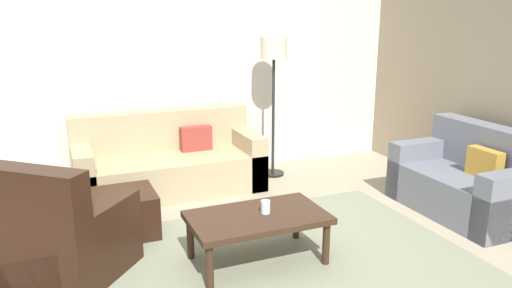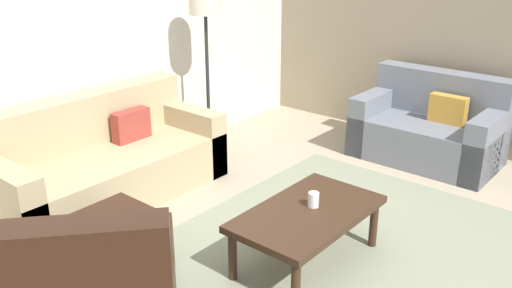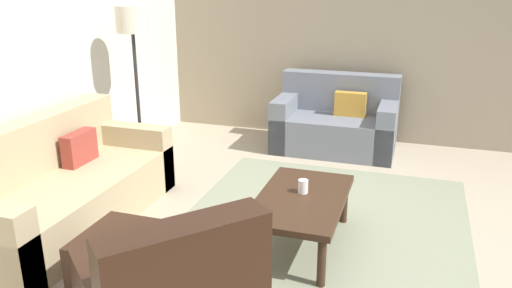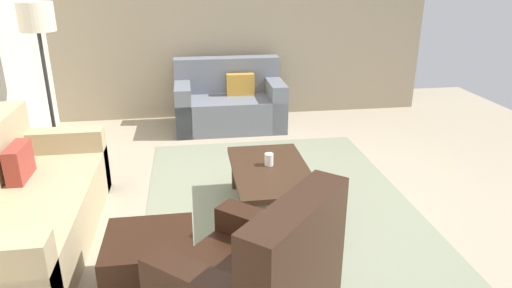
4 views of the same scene
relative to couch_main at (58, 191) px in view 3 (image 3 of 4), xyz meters
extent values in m
plane|color=tan|center=(0.20, -2.10, -0.30)|extent=(8.00, 8.00, 0.00)
cube|color=silver|center=(0.20, 0.50, 1.10)|extent=(6.00, 0.12, 2.80)
cube|color=gray|center=(3.20, -2.10, 1.10)|extent=(0.12, 5.20, 2.80)
cube|color=gray|center=(0.20, -2.10, -0.29)|extent=(3.58, 2.36, 0.01)
cube|color=tan|center=(0.00, -0.10, -0.09)|extent=(2.05, 0.90, 0.42)
cube|color=tan|center=(0.00, 0.23, 0.14)|extent=(2.05, 0.24, 0.88)
cube|color=tan|center=(0.92, -0.10, 0.01)|extent=(0.20, 0.90, 0.62)
cube|color=#99382D|center=(0.35, 0.01, 0.26)|extent=(0.36, 0.12, 0.28)
cube|color=slate|center=(2.59, -1.86, -0.09)|extent=(0.83, 1.40, 0.42)
cube|color=slate|center=(2.88, -1.86, 0.14)|extent=(0.24, 1.40, 0.88)
cube|color=slate|center=(2.59, -1.27, 0.01)|extent=(0.83, 0.20, 0.62)
cube|color=slate|center=(2.59, -2.46, 0.01)|extent=(0.83, 0.20, 0.62)
cube|color=gold|center=(2.66, -2.02, 0.26)|extent=(0.12, 0.36, 0.28)
cube|color=black|center=(-0.65, -1.04, -0.10)|extent=(0.56, 0.56, 0.40)
cylinder|color=#382316|center=(-0.22, -2.26, -0.12)|extent=(0.06, 0.06, 0.36)
cylinder|color=#382316|center=(0.76, -2.26, -0.12)|extent=(0.06, 0.06, 0.36)
cylinder|color=#382316|center=(-0.22, -1.74, -0.12)|extent=(0.06, 0.06, 0.36)
cylinder|color=#382316|center=(0.76, -1.74, -0.12)|extent=(0.06, 0.06, 0.36)
cube|color=#382316|center=(0.27, -2.00, 0.09)|extent=(1.10, 0.64, 0.05)
cylinder|color=white|center=(0.34, -2.00, 0.16)|extent=(0.08, 0.08, 0.11)
cylinder|color=black|center=(1.32, -0.01, -0.28)|extent=(0.28, 0.28, 0.03)
cylinder|color=#262626|center=(1.32, -0.01, 0.43)|extent=(0.04, 0.04, 1.45)
cylinder|color=beige|center=(1.32, -0.01, 1.28)|extent=(0.32, 0.32, 0.26)
camera|label=1|loc=(-1.17, -5.39, 1.68)|focal=34.73mm
camera|label=2|loc=(-2.51, -3.85, 1.90)|focal=38.19mm
camera|label=3|loc=(-3.14, -2.76, 1.69)|focal=35.51mm
camera|label=4|loc=(-3.25, -1.35, 1.70)|focal=32.53mm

